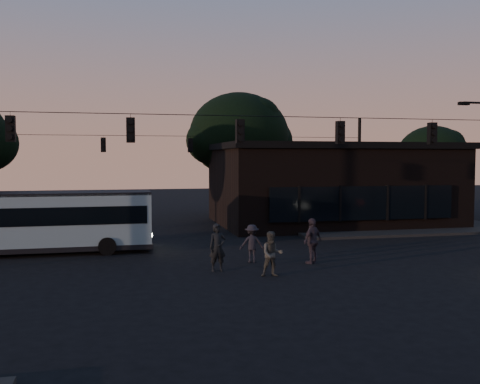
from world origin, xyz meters
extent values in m
plane|color=black|center=(0.00, 0.00, 0.00)|extent=(120.00, 120.00, 0.00)
cube|color=black|center=(12.00, 14.00, 0.07)|extent=(14.00, 10.00, 0.15)
cube|color=black|center=(9.00, 16.00, 2.50)|extent=(15.00, 10.00, 5.00)
cube|color=black|center=(9.00, 16.00, 5.20)|extent=(15.40, 10.40, 0.40)
cube|color=black|center=(9.00, 10.88, 1.80)|extent=(11.50, 0.18, 2.00)
cylinder|color=black|center=(4.00, 22.00, 2.00)|extent=(0.44, 0.44, 4.00)
ellipsoid|color=black|center=(4.00, 22.00, 6.20)|extent=(7.60, 7.60, 6.46)
cylinder|color=black|center=(18.00, 18.00, 1.50)|extent=(0.44, 0.44, 3.00)
ellipsoid|color=black|center=(18.00, 18.00, 4.65)|extent=(5.20, 5.20, 4.42)
cylinder|color=black|center=(0.00, 4.00, 6.20)|extent=(26.00, 0.03, 0.03)
cube|color=black|center=(-9.00, 4.00, 5.55)|extent=(0.34, 0.30, 1.00)
cube|color=black|center=(-4.50, 4.00, 5.55)|extent=(0.34, 0.30, 1.00)
cube|color=black|center=(0.00, 4.00, 5.55)|extent=(0.34, 0.30, 1.00)
cube|color=black|center=(4.50, 4.00, 5.55)|extent=(0.34, 0.30, 1.00)
cube|color=black|center=(9.00, 4.00, 5.55)|extent=(0.34, 0.30, 1.00)
cylinder|color=black|center=(13.00, 20.00, 3.75)|extent=(0.24, 0.24, 7.50)
cylinder|color=black|center=(0.00, 20.00, 6.00)|extent=(26.00, 0.03, 0.03)
cube|color=black|center=(-6.00, 20.00, 5.35)|extent=(0.34, 0.30, 1.00)
cube|color=black|center=(0.00, 20.00, 5.35)|extent=(0.34, 0.30, 1.00)
cube|color=black|center=(6.00, 20.00, 5.35)|extent=(0.34, 0.30, 1.00)
cube|color=gray|center=(-8.57, 8.06, 1.60)|extent=(10.08, 2.35, 2.38)
cube|color=black|center=(-8.57, 8.06, 1.83)|extent=(9.68, 2.39, 0.82)
cube|color=black|center=(-8.57, 8.06, 2.79)|extent=(10.08, 2.35, 0.14)
cube|color=black|center=(-8.57, 8.06, 0.32)|extent=(10.18, 2.41, 0.23)
cylinder|color=black|center=(-5.55, 6.93, 0.41)|extent=(0.82, 0.23, 0.82)
cylinder|color=black|center=(-5.56, 9.22, 0.41)|extent=(0.82, 0.23, 0.82)
imported|color=black|center=(-1.25, 2.45, 0.93)|extent=(0.70, 0.48, 1.86)
imported|color=#383833|center=(0.56, 1.06, 0.85)|extent=(0.89, 0.73, 1.70)
imported|color=#322933|center=(2.91, 3.05, 0.96)|extent=(1.20, 1.02, 1.92)
imported|color=black|center=(0.50, 3.91, 0.81)|extent=(1.12, 0.75, 1.61)
camera|label=1|loc=(-4.98, -17.95, 4.41)|focal=40.00mm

